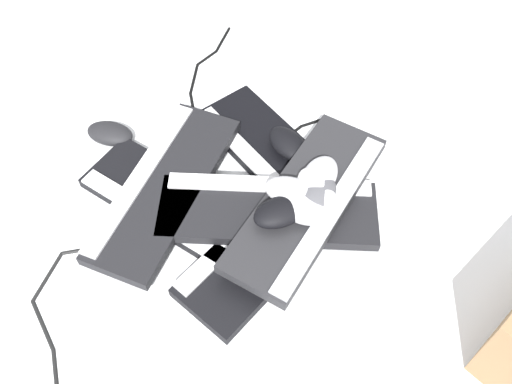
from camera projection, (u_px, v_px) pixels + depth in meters
ground_plane at (284, 209)px, 1.21m from camera, size 3.20×3.20×0.00m
keyboard_0 at (278, 159)px, 1.27m from camera, size 0.26×0.46×0.03m
keyboard_1 at (180, 207)px, 1.19m from camera, size 0.17×0.45×0.03m
keyboard_2 at (272, 239)px, 1.15m from camera, size 0.45×0.18×0.03m
keyboard_3 at (268, 210)px, 1.15m from camera, size 0.37×0.45×0.03m
keyboard_4 at (164, 187)px, 1.19m from camera, size 0.46×0.26×0.03m
keyboard_5 at (308, 203)px, 1.13m from camera, size 0.45×0.19×0.03m
mouse_0 at (281, 212)px, 1.07m from camera, size 0.13×0.11×0.04m
mouse_1 at (289, 144)px, 1.25m from camera, size 0.09×0.12×0.04m
mouse_2 at (292, 192)px, 1.10m from camera, size 0.10×0.12×0.04m
mouse_3 at (301, 208)px, 1.08m from camera, size 0.09×0.12×0.04m
mouse_4 at (319, 177)px, 1.12m from camera, size 0.12×0.08×0.04m
mouse_5 at (110, 133)px, 1.31m from camera, size 0.10×0.13×0.04m
mouse_6 at (317, 196)px, 1.09m from camera, size 0.12×0.08×0.04m
mouse_7 at (316, 190)px, 1.10m from camera, size 0.11×0.13×0.04m
cable_1 at (230, 98)px, 1.39m from camera, size 0.33×0.39×0.01m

